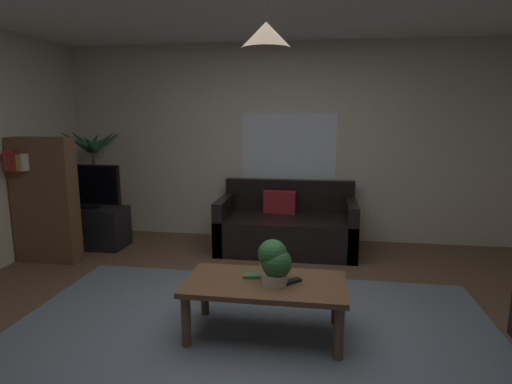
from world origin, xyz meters
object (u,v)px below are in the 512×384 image
object	(u,v)px
couch_under_window	(287,228)
book_on_table_0	(252,276)
tv	(86,186)
potted_palm_corner	(95,188)
tv_stand	(90,227)
remote_on_table_0	(291,281)
pendant_lamp	(266,35)
bookshelf_corner	(44,199)
coffee_table	(265,290)
potted_plant_on_table	(275,261)

from	to	relation	value
couch_under_window	book_on_table_0	distance (m)	2.00
tv	potted_palm_corner	size ratio (longest dim) A/B	0.58
tv_stand	tv	size ratio (longest dim) A/B	1.03
book_on_table_0	remote_on_table_0	distance (m)	0.31
couch_under_window	pendant_lamp	size ratio (longest dim) A/B	3.49
couch_under_window	bookshelf_corner	bearing A→B (deg)	-162.80
remote_on_table_0	pendant_lamp	xyz separation A→B (m)	(-0.19, -0.00, 1.72)
remote_on_table_0	bookshelf_corner	size ratio (longest dim) A/B	0.11
coffee_table	couch_under_window	bearing A→B (deg)	90.06
book_on_table_0	potted_plant_on_table	distance (m)	0.26
book_on_table_0	potted_palm_corner	xyz separation A→B (m)	(-2.48, 2.16, 0.24)
potted_palm_corner	pendant_lamp	xyz separation A→B (m)	(2.59, -2.23, 1.48)
coffee_table	pendant_lamp	world-z (taller)	pendant_lamp
coffee_table	tv	size ratio (longest dim) A/B	1.36
remote_on_table_0	tv	xyz separation A→B (m)	(-2.65, 1.78, 0.34)
potted_palm_corner	bookshelf_corner	distance (m)	0.99
coffee_table	tv	distance (m)	3.06
potted_palm_corner	remote_on_table_0	bearing A→B (deg)	-38.64
pendant_lamp	potted_plant_on_table	bearing A→B (deg)	-15.58
tv_stand	potted_palm_corner	world-z (taller)	potted_palm_corner
remote_on_table_0	tv_stand	bearing A→B (deg)	12.17
bookshelf_corner	pendant_lamp	xyz separation A→B (m)	(2.64, -1.24, 1.44)
tv	tv_stand	bearing A→B (deg)	90.00
potted_palm_corner	bookshelf_corner	size ratio (longest dim) A/B	1.07
couch_under_window	tv	xyz separation A→B (m)	(-2.45, -0.28, 0.51)
couch_under_window	remote_on_table_0	bearing A→B (deg)	-84.56
tv	potted_palm_corner	xyz separation A→B (m)	(-0.14, 0.45, -0.10)
potted_palm_corner	pendant_lamp	bearing A→B (deg)	-40.70
couch_under_window	tv	distance (m)	2.52
tv_stand	bookshelf_corner	distance (m)	0.75
book_on_table_0	tv	distance (m)	2.92
remote_on_table_0	potted_plant_on_table	world-z (taller)	potted_plant_on_table
couch_under_window	bookshelf_corner	xyz separation A→B (m)	(-2.64, -0.82, 0.44)
bookshelf_corner	coffee_table	bearing A→B (deg)	-25.22
couch_under_window	potted_palm_corner	world-z (taller)	potted_palm_corner
book_on_table_0	potted_plant_on_table	xyz separation A→B (m)	(0.18, -0.08, 0.16)
tv_stand	potted_palm_corner	distance (m)	0.62
tv_stand	bookshelf_corner	bearing A→B (deg)	-108.27
couch_under_window	book_on_table_0	bearing A→B (deg)	-93.14
couch_under_window	tv_stand	world-z (taller)	couch_under_window
book_on_table_0	tv_stand	size ratio (longest dim) A/B	0.14
book_on_table_0	tv	size ratio (longest dim) A/B	0.15
pendant_lamp	tv_stand	bearing A→B (deg)	143.66
book_on_table_0	tv_stand	world-z (taller)	tv_stand
coffee_table	bookshelf_corner	size ratio (longest dim) A/B	0.85
remote_on_table_0	potted_palm_corner	xyz separation A→B (m)	(-2.78, 2.23, 0.24)
potted_plant_on_table	tv	size ratio (longest dim) A/B	0.37
remote_on_table_0	tv	world-z (taller)	tv
couch_under_window	remote_on_table_0	world-z (taller)	couch_under_window
coffee_table	tv_stand	distance (m)	3.05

